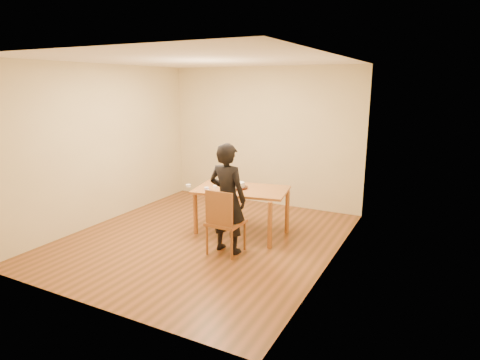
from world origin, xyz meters
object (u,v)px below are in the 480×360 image
at_px(dining_chair, 226,222).
at_px(cake, 239,185).
at_px(dining_table, 241,190).
at_px(person, 227,198).
at_px(cake_plate, 239,187).

height_order(dining_chair, cake, cake).
relative_size(dining_table, person, 0.91).
bearing_deg(cake_plate, cake, 0.00).
bearing_deg(person, dining_chair, 94.15).
relative_size(cake_plate, cake, 1.53).
height_order(dining_table, cake, cake).
relative_size(cake, person, 0.12).
xyz_separation_m(cake, person, (0.21, -0.74, -0.01)).
distance_m(dining_table, person, 0.75).
xyz_separation_m(dining_table, cake, (-0.06, 0.01, 0.07)).
height_order(cake_plate, cake, cake).
bearing_deg(cake, person, -74.43).
height_order(cake_plate, person, person).
xyz_separation_m(cake_plate, cake, (0.00, 0.00, 0.04)).
distance_m(dining_table, dining_chair, 0.84).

